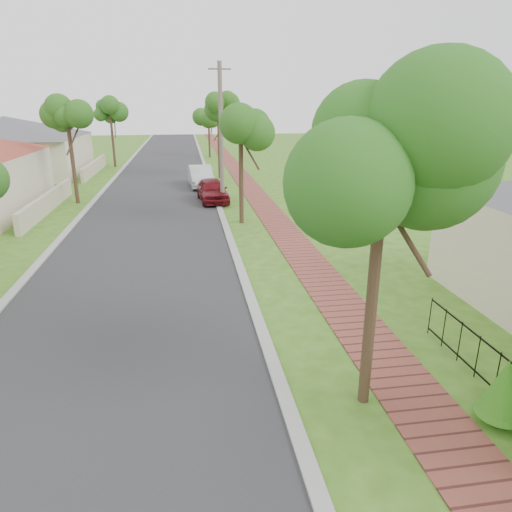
{
  "coord_description": "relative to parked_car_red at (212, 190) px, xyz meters",
  "views": [
    {
      "loc": [
        -1.1,
        -5.75,
        5.71
      ],
      "look_at": [
        0.76,
        6.47,
        1.5
      ],
      "focal_mm": 32.0,
      "sensor_mm": 36.0,
      "label": 1
    }
  ],
  "objects": [
    {
      "name": "ground",
      "position": [
        -0.4,
        -21.22,
        -0.68
      ],
      "size": [
        160.0,
        160.0,
        0.0
      ],
      "primitive_type": "plane",
      "color": "#396518",
      "rests_on": "ground"
    },
    {
      "name": "road",
      "position": [
        -3.4,
        -1.22,
        -0.68
      ],
      "size": [
        7.0,
        120.0,
        0.02
      ],
      "primitive_type": "cube",
      "color": "#28282B",
      "rests_on": "ground"
    },
    {
      "name": "kerb_right",
      "position": [
        0.25,
        -1.22,
        -0.68
      ],
      "size": [
        0.3,
        120.0,
        0.1
      ],
      "primitive_type": "cube",
      "color": "#9E9E99",
      "rests_on": "ground"
    },
    {
      "name": "kerb_left",
      "position": [
        -7.05,
        -1.22,
        -0.68
      ],
      "size": [
        0.3,
        120.0,
        0.1
      ],
      "primitive_type": "cube",
      "color": "#9E9E99",
      "rests_on": "ground"
    },
    {
      "name": "sidewalk",
      "position": [
        2.85,
        -1.22,
        -0.68
      ],
      "size": [
        1.5,
        120.0,
        0.03
      ],
      "primitive_type": "cube",
      "color": "brown",
      "rests_on": "ground"
    },
    {
      "name": "street_trees",
      "position": [
        -3.27,
        5.62,
        3.86
      ],
      "size": [
        10.7,
        37.65,
        5.89
      ],
      "color": "#382619",
      "rests_on": "ground"
    },
    {
      "name": "far_house_grey",
      "position": [
        -15.37,
        12.78,
        1.66
      ],
      "size": [
        15.56,
        15.56,
        4.6
      ],
      "color": "beige",
      "rests_on": "ground"
    },
    {
      "name": "parked_car_red",
      "position": [
        0.0,
        0.0,
        0.0
      ],
      "size": [
        1.92,
        4.1,
        1.36
      ],
      "primitive_type": "imported",
      "rotation": [
        0.0,
        0.0,
        0.08
      ],
      "color": "maroon",
      "rests_on": "ground"
    },
    {
      "name": "parked_car_white",
      "position": [
        -0.5,
        5.15,
        0.04
      ],
      "size": [
        1.78,
        4.42,
        1.43
      ],
      "primitive_type": "imported",
      "rotation": [
        0.0,
        0.0,
        0.06
      ],
      "color": "silver",
      "rests_on": "ground"
    },
    {
      "name": "near_tree",
      "position": [
        1.8,
        -19.63,
        4.19
      ],
      "size": [
        2.37,
        2.37,
        6.09
      ],
      "color": "#382619",
      "rests_on": "ground"
    },
    {
      "name": "utility_pole",
      "position": [
        0.5,
        -1.22,
        3.23
      ],
      "size": [
        1.2,
        0.24,
        7.7
      ],
      "color": "#716158",
      "rests_on": "ground"
    }
  ]
}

